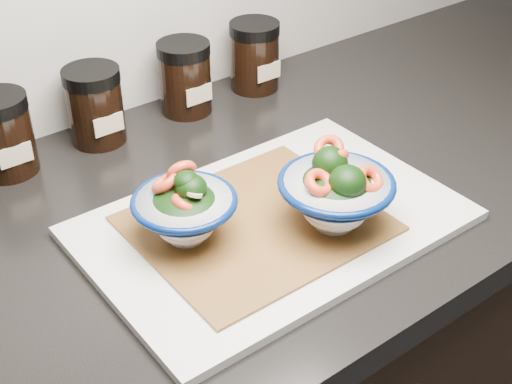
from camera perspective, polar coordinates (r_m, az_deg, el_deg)
countertop at (r=0.88m, az=-9.67°, el=-4.84°), size 3.50×0.60×0.04m
cutting_board at (r=0.88m, az=1.30°, el=-2.49°), size 0.45×0.30×0.01m
bamboo_mat at (r=0.86m, az=0.00°, el=-2.52°), size 0.28×0.24×0.00m
bowl_left at (r=0.82m, az=-5.71°, el=-1.47°), size 0.12×0.12×0.09m
bowl_right at (r=0.84m, az=6.40°, el=-0.06°), size 0.14×0.14×0.11m
spice_jar_b at (r=1.01m, az=-19.61°, el=4.36°), size 0.08×0.08×0.11m
spice_jar_c at (r=1.05m, az=-12.75°, el=6.76°), size 0.08×0.08×0.11m
spice_jar_d at (r=1.12m, az=-5.70°, el=9.10°), size 0.08×0.08×0.11m
spice_jar_e at (r=1.18m, az=-0.12°, el=10.84°), size 0.08×0.08×0.11m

